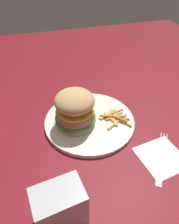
{
  "coord_description": "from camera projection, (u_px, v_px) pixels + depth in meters",
  "views": [
    {
      "loc": [
        -0.44,
        0.11,
        0.43
      ],
      "look_at": [
        -0.02,
        -0.01,
        0.04
      ],
      "focal_mm": 32.67,
      "sensor_mm": 36.0,
      "label": 1
    }
  ],
  "objects": [
    {
      "name": "napkin",
      "position": [
        162.0,
        157.0,
        0.52
      ],
      "size": [
        0.12,
        0.12,
        0.0
      ],
      "primitive_type": "cube",
      "rotation": [
        0.0,
        0.0,
        0.14
      ],
      "color": "white",
      "rests_on": "ground_plane"
    },
    {
      "name": "plate",
      "position": [
        90.0,
        121.0,
        0.62
      ],
      "size": [
        0.27,
        0.27,
        0.01
      ],
      "primitive_type": "cylinder",
      "color": "silver",
      "rests_on": "ground_plane"
    },
    {
      "name": "fries_pile",
      "position": [
        115.0,
        117.0,
        0.61
      ],
      "size": [
        0.09,
        0.09,
        0.01
      ],
      "color": "gold",
      "rests_on": "plate"
    },
    {
      "name": "sandwich",
      "position": [
        75.0,
        109.0,
        0.57
      ],
      "size": [
        0.12,
        0.12,
        0.11
      ],
      "color": "tan",
      "rests_on": "plate"
    },
    {
      "name": "fork",
      "position": [
        162.0,
        156.0,
        0.52
      ],
      "size": [
        0.15,
        0.11,
        0.0
      ],
      "color": "silver",
      "rests_on": "napkin"
    },
    {
      "name": "napkin_dispenser",
      "position": [
        60.0,
        208.0,
        0.37
      ],
      "size": [
        0.07,
        0.1,
        0.11
      ],
      "primitive_type": "cube",
      "rotation": [
        0.0,
        0.0,
        4.85
      ],
      "color": "#B7BABF",
      "rests_on": "ground_plane"
    },
    {
      "name": "ground_plane",
      "position": [
        86.0,
        120.0,
        0.63
      ],
      "size": [
        1.6,
        1.6,
        0.0
      ],
      "primitive_type": "plane",
      "color": "maroon"
    }
  ]
}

